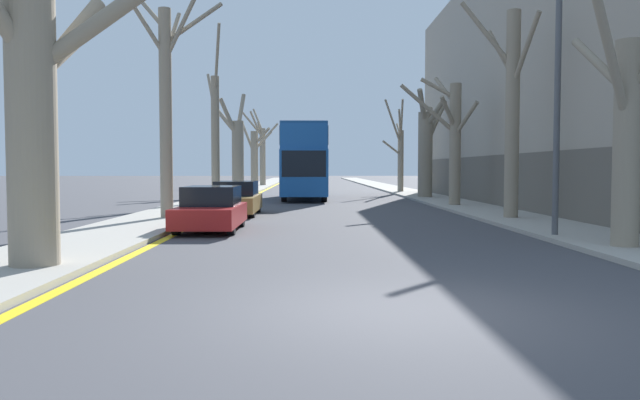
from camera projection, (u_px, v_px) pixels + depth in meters
name	position (u px, v px, depth m)	size (l,w,h in m)	color
ground_plane	(388.00, 311.00, 7.99)	(300.00, 300.00, 0.00)	#424247
sidewalk_left	(252.00, 188.00, 57.81)	(2.84, 120.00, 0.12)	#A39E93
sidewalk_right	(389.00, 188.00, 58.02)	(2.84, 120.00, 0.12)	#A39E93
building_facade_right	(598.00, 78.00, 29.76)	(10.08, 35.72, 12.32)	#9E9384
kerb_line_stripe	(269.00, 188.00, 57.84)	(0.24, 120.00, 0.01)	yellow
street_tree_left_0	(35.00, 100.00, 11.08)	(4.92, 4.55, 6.18)	gray
street_tree_left_1	(167.00, 101.00, 21.71)	(3.20, 2.32, 8.10)	gray
street_tree_left_2	(215.00, 132.00, 32.47)	(1.22, 3.39, 9.04)	gray
street_tree_left_3	(237.00, 151.00, 43.51)	(2.49, 2.78, 7.19)	gray
street_tree_left_4	(255.00, 157.00, 54.54)	(2.90, 3.22, 6.13)	gray
street_tree_left_5	(262.00, 150.00, 64.73)	(4.12, 3.32, 8.23)	gray
street_tree_right_0	(626.00, 132.00, 13.64)	(2.30, 3.27, 5.68)	gray
street_tree_right_1	(511.00, 108.00, 21.74)	(2.26, 2.54, 7.71)	gray
street_tree_right_2	(453.00, 137.00, 29.61)	(3.40, 3.78, 6.46)	gray
street_tree_right_3	(426.00, 148.00, 37.83)	(2.46, 3.15, 6.53)	gray
street_tree_right_4	(400.00, 152.00, 46.71)	(1.74, 4.34, 6.92)	gray
double_decker_bus	(305.00, 158.00, 37.41)	(2.59, 10.37, 4.32)	#19519E
parked_car_0	(211.00, 209.00, 18.41)	(1.73, 4.06, 1.31)	maroon
parked_car_1	(236.00, 199.00, 24.60)	(1.75, 4.50, 1.34)	olive
lamp_post	(554.00, 79.00, 15.98)	(1.40, 0.20, 7.36)	#4C4F54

